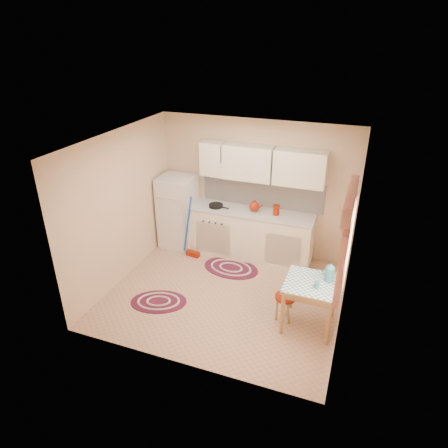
{
  "coord_description": "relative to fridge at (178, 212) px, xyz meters",
  "views": [
    {
      "loc": [
        1.83,
        -4.98,
        3.86
      ],
      "look_at": [
        -0.12,
        0.25,
        1.12
      ],
      "focal_mm": 32.0,
      "sensor_mm": 36.0,
      "label": 1
    }
  ],
  "objects": [
    {
      "name": "room_shell",
      "position": [
        1.58,
        -1.01,
        0.9
      ],
      "size": [
        3.64,
        3.6,
        2.52
      ],
      "color": "tan",
      "rests_on": "ground"
    },
    {
      "name": "fridge",
      "position": [
        0.0,
        0.0,
        0.0
      ],
      "size": [
        0.65,
        0.6,
        1.4
      ],
      "primitive_type": "cube",
      "color": "white",
      "rests_on": "ground"
    },
    {
      "name": "broom",
      "position": [
        0.44,
        -0.35,
        -0.1
      ],
      "size": [
        0.29,
        0.16,
        1.2
      ],
      "primitive_type": null,
      "rotation": [
        0.0,
        0.0,
        -0.14
      ],
      "color": "blue",
      "rests_on": "ground"
    },
    {
      "name": "base_cabinets",
      "position": [
        1.44,
        0.05,
        -0.26
      ],
      "size": [
        2.25,
        0.6,
        0.88
      ],
      "primitive_type": "cube",
      "color": "white",
      "rests_on": "ground"
    },
    {
      "name": "countertop",
      "position": [
        1.44,
        0.05,
        0.2
      ],
      "size": [
        2.27,
        0.62,
        0.04
      ],
      "primitive_type": "cube",
      "color": "beige",
      "rests_on": "base_cabinets"
    },
    {
      "name": "frying_pan",
      "position": [
        0.78,
        0.0,
        0.24
      ],
      "size": [
        0.3,
        0.3,
        0.05
      ],
      "primitive_type": "cylinder",
      "rotation": [
        0.0,
        0.0,
        -0.19
      ],
      "color": "black",
      "rests_on": "countertop"
    },
    {
      "name": "red_kettle",
      "position": [
        1.5,
        0.05,
        0.32
      ],
      "size": [
        0.25,
        0.23,
        0.2
      ],
      "primitive_type": null,
      "rotation": [
        0.0,
        0.0,
        0.31
      ],
      "color": "maroon",
      "rests_on": "countertop"
    },
    {
      "name": "red_canister",
      "position": [
        1.89,
        0.05,
        0.3
      ],
      "size": [
        0.14,
        0.14,
        0.16
      ],
      "primitive_type": "cylinder",
      "rotation": [
        0.0,
        0.0,
        0.25
      ],
      "color": "maroon",
      "rests_on": "countertop"
    },
    {
      "name": "table",
      "position": [
        2.8,
        -1.54,
        -0.34
      ],
      "size": [
        0.72,
        0.72,
        0.72
      ],
      "primitive_type": "cube",
      "color": "tan",
      "rests_on": "ground"
    },
    {
      "name": "stool",
      "position": [
        2.46,
        -1.55,
        -0.49
      ],
      "size": [
        0.39,
        0.39,
        0.42
      ],
      "primitive_type": "cylinder",
      "rotation": [
        0.0,
        0.0,
        -0.34
      ],
      "color": "maroon",
      "rests_on": "ground"
    },
    {
      "name": "coffee_pot",
      "position": [
        3.01,
        -1.42,
        0.17
      ],
      "size": [
        0.18,
        0.17,
        0.3
      ],
      "primitive_type": null,
      "rotation": [
        0.0,
        0.0,
        -0.3
      ],
      "color": "teal",
      "rests_on": "table"
    },
    {
      "name": "mug",
      "position": [
        2.87,
        -1.64,
        0.07
      ],
      "size": [
        0.09,
        0.09,
        0.1
      ],
      "primitive_type": "cylinder",
      "rotation": [
        0.0,
        0.0,
        0.25
      ],
      "color": "teal",
      "rests_on": "table"
    },
    {
      "name": "rug_center",
      "position": [
        1.26,
        -0.51,
        -0.69
      ],
      "size": [
        1.06,
        0.75,
        0.02
      ],
      "primitive_type": null,
      "rotation": [
        0.0,
        0.0,
        -0.08
      ],
      "color": "maroon",
      "rests_on": "ground"
    },
    {
      "name": "rug_left",
      "position": [
        0.52,
        -1.83,
        -0.69
      ],
      "size": [
        1.02,
        0.84,
        0.02
      ],
      "primitive_type": null,
      "rotation": [
        0.0,
        0.0,
        0.32
      ],
      "color": "maroon",
      "rests_on": "ground"
    }
  ]
}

